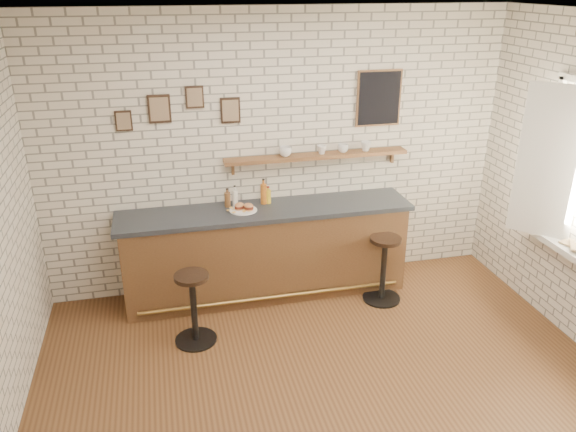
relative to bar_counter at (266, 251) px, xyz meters
name	(u,v)px	position (x,y,z in m)	size (l,w,h in m)	color
ground	(330,389)	(0.21, -1.70, -0.51)	(5.00, 5.00, 0.00)	brown
bar_counter	(266,251)	(0.00, 0.00, 0.00)	(3.10, 0.65, 1.01)	brown
sandwich_plate	(243,210)	(-0.24, 0.00, 0.51)	(0.28, 0.28, 0.01)	white
ciabatta_sandwich	(244,206)	(-0.23, 0.00, 0.55)	(0.22, 0.16, 0.07)	tan
potato_chips	(241,210)	(-0.26, -0.01, 0.52)	(0.26, 0.19, 0.00)	#E7B751
bitters_bottle_brown	(227,199)	(-0.38, 0.14, 0.59)	(0.06, 0.06, 0.20)	brown
bitters_bottle_white	(235,198)	(-0.30, 0.14, 0.60)	(0.06, 0.06, 0.23)	white
bitters_bottle_amber	(264,194)	(0.01, 0.14, 0.62)	(0.07, 0.07, 0.28)	#AE5E1C
condiment_bottle_yellow	(268,196)	(0.06, 0.14, 0.58)	(0.06, 0.06, 0.19)	yellow
bar_stool_left	(194,306)	(-0.85, -0.73, -0.12)	(0.42, 0.42, 0.72)	black
bar_stool_right	(384,267)	(1.19, -0.43, -0.11)	(0.43, 0.43, 0.74)	black
wall_shelf	(317,156)	(0.61, 0.20, 0.97)	(2.00, 0.18, 0.18)	brown
shelf_cup_a	(285,152)	(0.26, 0.20, 1.05)	(0.13, 0.13, 0.11)	white
shelf_cup_b	(322,150)	(0.66, 0.20, 1.04)	(0.10, 0.10, 0.09)	white
shelf_cup_c	(343,148)	(0.90, 0.20, 1.04)	(0.12, 0.12, 0.09)	white
shelf_cup_d	(366,146)	(1.16, 0.20, 1.05)	(0.11, 0.11, 0.10)	white
back_wall_decor	(300,102)	(0.43, 0.28, 1.54)	(2.96, 0.02, 0.56)	black
window_sill	(570,250)	(2.61, -1.40, 0.39)	(0.20, 1.35, 0.06)	white
book_lower	(569,247)	(2.59, -1.41, 0.43)	(0.18, 0.24, 0.02)	tan
book_upper	(570,245)	(2.59, -1.41, 0.45)	(0.17, 0.24, 0.02)	tan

